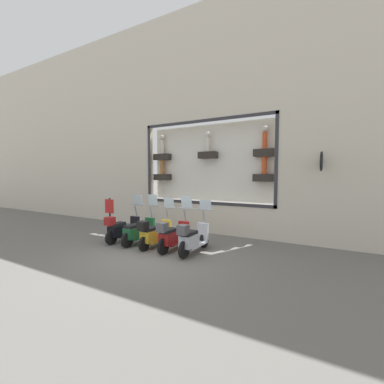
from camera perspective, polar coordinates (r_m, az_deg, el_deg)
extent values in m
plane|color=#66635E|center=(8.07, -8.56, -13.59)|extent=(120.00, 120.00, 0.00)
cube|color=beige|center=(18.17, -28.41, 10.47)|extent=(0.40, 15.07, 9.30)
cube|color=beige|center=(10.92, 3.19, -5.72)|extent=(0.40, 5.86, 1.20)
cube|color=beige|center=(11.69, 3.32, 26.85)|extent=(0.40, 5.86, 4.63)
cube|color=#2D2D33|center=(10.80, 2.76, 15.56)|extent=(0.04, 5.86, 0.12)
cube|color=#2D2D33|center=(10.64, 2.70, -2.40)|extent=(0.04, 5.86, 0.12)
cube|color=#2D2D33|center=(9.64, 18.24, 6.73)|extent=(0.04, 0.12, 3.47)
cube|color=#2D2D33|center=(12.15, -9.50, 6.24)|extent=(0.04, 0.12, 3.47)
cube|color=white|center=(11.09, 4.05, 6.52)|extent=(0.04, 5.62, 3.23)
cube|color=#28231E|center=(10.11, 15.82, 8.39)|extent=(0.36, 0.79, 0.28)
cylinder|color=#CC4C23|center=(10.15, 15.87, 10.96)|extent=(0.18, 0.18, 0.63)
sphere|color=beige|center=(10.22, 15.91, 13.35)|extent=(0.23, 0.23, 0.23)
cube|color=#28231E|center=(10.91, 3.55, 8.18)|extent=(0.36, 0.79, 0.28)
cylinder|color=silver|center=(10.96, 3.56, 10.52)|extent=(0.17, 0.17, 0.62)
sphere|color=white|center=(11.01, 3.57, 12.70)|extent=(0.22, 0.22, 0.22)
cube|color=#28231E|center=(12.13, -6.63, 7.73)|extent=(0.36, 0.79, 0.28)
cylinder|color=silver|center=(12.17, -6.64, 9.89)|extent=(0.18, 0.18, 0.64)
sphere|color=beige|center=(12.23, -6.66, 11.92)|extent=(0.23, 0.23, 0.23)
cube|color=#28231E|center=(10.07, 15.72, 3.07)|extent=(0.36, 0.79, 0.28)
cylinder|color=#CC4C23|center=(10.08, 15.77, 5.78)|extent=(0.19, 0.19, 0.67)
sphere|color=beige|center=(10.11, 15.82, 8.37)|extent=(0.24, 0.24, 0.24)
cube|color=#28231E|center=(12.11, -6.59, 3.30)|extent=(0.36, 0.79, 0.28)
cylinder|color=#B26B2D|center=(12.11, -6.61, 5.50)|extent=(0.18, 0.18, 0.65)
sphere|color=white|center=(12.13, -6.63, 7.60)|extent=(0.24, 0.24, 0.24)
cylinder|color=black|center=(9.30, 26.87, 6.07)|extent=(0.35, 0.05, 0.05)
torus|color=black|center=(9.12, 26.82, 6.13)|extent=(0.63, 0.07, 0.63)
cylinder|color=white|center=(9.12, 26.82, 6.13)|extent=(0.51, 0.03, 0.51)
cylinder|color=black|center=(8.67, 2.74, -10.56)|extent=(0.52, 0.09, 0.52)
cylinder|color=black|center=(7.58, -1.76, -12.68)|extent=(0.52, 0.09, 0.52)
cube|color=#B7BCC6|center=(8.12, 0.65, -11.64)|extent=(1.02, 0.39, 0.06)
cube|color=#B7BCC6|center=(7.75, -0.71, -10.79)|extent=(0.61, 0.35, 0.36)
cube|color=black|center=(7.70, -0.71, -9.13)|extent=(0.58, 0.31, 0.10)
cube|color=#B7BCC6|center=(8.51, 2.44, -8.77)|extent=(0.12, 0.37, 0.56)
cylinder|color=gray|center=(8.48, 2.67, -5.42)|extent=(0.20, 0.06, 0.45)
cylinder|color=gray|center=(8.51, 2.88, -3.93)|extent=(0.04, 0.61, 0.04)
cube|color=silver|center=(8.52, 3.01, -2.82)|extent=(0.08, 0.42, 0.32)
cube|color=#4C4C51|center=(7.39, -1.98, -8.41)|extent=(0.28, 0.28, 0.28)
cylinder|color=black|center=(9.01, -1.48, -10.01)|extent=(0.51, 0.09, 0.51)
cylinder|color=black|center=(7.97, -6.38, -11.90)|extent=(0.51, 0.09, 0.51)
cube|color=maroon|center=(8.49, -3.77, -10.99)|extent=(1.02, 0.39, 0.06)
cube|color=maroon|center=(8.13, -5.24, -10.13)|extent=(0.61, 0.35, 0.36)
cube|color=black|center=(8.08, -5.25, -8.55)|extent=(0.58, 0.31, 0.10)
cube|color=maroon|center=(8.86, -1.83, -8.28)|extent=(0.12, 0.37, 0.56)
cylinder|color=gray|center=(8.83, -1.60, -5.07)|extent=(0.20, 0.06, 0.45)
cylinder|color=gray|center=(8.86, -1.37, -3.64)|extent=(0.04, 0.61, 0.04)
cube|color=silver|center=(8.87, -1.24, -2.22)|extent=(0.11, 0.42, 0.43)
cube|color=#4C4C51|center=(7.79, -6.63, -7.82)|extent=(0.28, 0.28, 0.28)
cylinder|color=black|center=(9.42, -5.30, -9.56)|extent=(0.46, 0.09, 0.46)
cylinder|color=black|center=(8.40, -10.59, -11.28)|extent=(0.46, 0.09, 0.46)
cube|color=gold|center=(8.90, -7.78, -10.45)|extent=(1.02, 0.39, 0.06)
cube|color=gold|center=(8.57, -9.33, -9.60)|extent=(0.61, 0.35, 0.36)
cube|color=black|center=(8.52, -9.35, -8.09)|extent=(0.58, 0.31, 0.10)
cube|color=gold|center=(9.26, -5.74, -7.91)|extent=(0.12, 0.37, 0.56)
cylinder|color=gray|center=(9.23, -5.51, -4.83)|extent=(0.20, 0.06, 0.45)
cylinder|color=gray|center=(9.26, -5.27, -3.47)|extent=(0.04, 0.61, 0.04)
cube|color=silver|center=(9.27, -5.14, -2.34)|extent=(0.09, 0.42, 0.36)
cube|color=black|center=(8.23, -10.85, -7.39)|extent=(0.28, 0.28, 0.28)
cylinder|color=black|center=(9.83, -8.92, -8.88)|extent=(0.51, 0.09, 0.51)
cylinder|color=black|center=(8.88, -14.19, -10.34)|extent=(0.51, 0.09, 0.51)
cube|color=#19512D|center=(9.35, -11.41, -9.66)|extent=(1.02, 0.38, 0.06)
cube|color=#19512D|center=(9.03, -13.00, -8.80)|extent=(0.61, 0.35, 0.36)
cube|color=black|center=(8.98, -13.03, -7.36)|extent=(0.58, 0.31, 0.10)
cube|color=#19512D|center=(9.69, -9.31, -7.28)|extent=(0.12, 0.37, 0.56)
cylinder|color=gray|center=(9.66, -9.09, -4.34)|extent=(0.20, 0.06, 0.45)
cylinder|color=gray|center=(9.69, -8.84, -3.03)|extent=(0.04, 0.60, 0.04)
cube|color=silver|center=(9.70, -8.71, -1.76)|extent=(0.10, 0.42, 0.42)
cylinder|color=black|center=(10.30, -12.12, -8.39)|extent=(0.49, 0.09, 0.49)
cylinder|color=black|center=(9.39, -17.51, -9.68)|extent=(0.49, 0.09, 0.49)
cube|color=black|center=(9.84, -14.68, -9.08)|extent=(1.02, 0.38, 0.06)
cube|color=black|center=(9.53, -16.29, -8.23)|extent=(0.61, 0.35, 0.36)
cube|color=black|center=(9.49, -16.31, -6.87)|extent=(0.58, 0.31, 0.10)
cube|color=black|center=(10.16, -12.56, -6.85)|extent=(0.12, 0.37, 0.56)
cylinder|color=gray|center=(10.13, -12.34, -4.04)|extent=(0.20, 0.06, 0.45)
cylinder|color=gray|center=(10.16, -12.09, -2.80)|extent=(0.04, 0.61, 0.04)
cube|color=silver|center=(10.17, -11.96, -1.65)|extent=(0.10, 0.42, 0.40)
cube|color=maroon|center=(9.24, -17.80, -6.19)|extent=(0.28, 0.28, 0.28)
cylinder|color=#232326|center=(10.95, -17.70, -9.00)|extent=(0.36, 0.36, 0.02)
cylinder|color=#232326|center=(10.81, -17.78, -5.22)|extent=(0.07, 0.07, 1.49)
cube|color=red|center=(10.74, -17.90, -3.03)|extent=(0.03, 0.45, 0.55)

